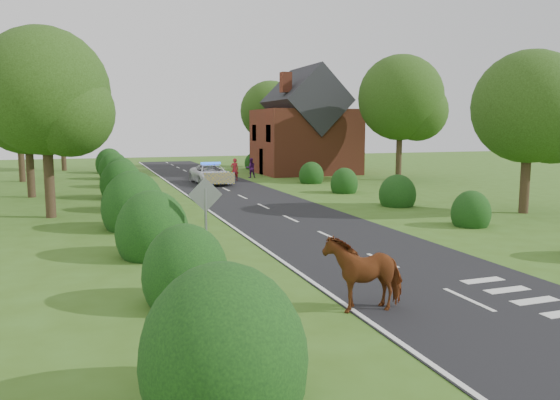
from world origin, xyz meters
name	(u,v)px	position (x,y,z in m)	size (l,w,h in m)	color
ground	(382,261)	(0.00, 0.00, 0.00)	(120.00, 120.00, 0.00)	#3C611A
road	(247,199)	(0.00, 15.00, 0.01)	(6.00, 70.00, 0.02)	black
road_markings	(228,205)	(-1.60, 12.93, 0.03)	(4.96, 70.00, 0.01)	white
hedgerow_left	(131,198)	(-6.51, 11.69, 0.75)	(2.75, 50.41, 3.00)	black
hedgerow_right	(385,193)	(6.60, 11.21, 0.55)	(2.10, 45.78, 2.10)	black
tree_left_a	(51,97)	(-9.75, 11.86, 5.34)	(5.74, 5.60, 8.38)	#332316
tree_left_b	(31,109)	(-11.25, 19.86, 5.04)	(5.74, 5.60, 8.07)	#332316
tree_left_c	(21,92)	(-12.70, 29.83, 6.53)	(6.97, 6.80, 10.22)	#332316
tree_left_d	(64,109)	(-10.23, 39.85, 5.64)	(6.15, 6.00, 8.89)	#332316
tree_right_a	(535,111)	(11.23, 5.87, 4.74)	(5.33, 5.20, 7.56)	#332316
tree_right_b	(405,101)	(14.29, 21.84, 5.94)	(6.56, 6.40, 9.40)	#332316
tree_right_c	(273,113)	(9.27, 37.85, 5.34)	(6.15, 6.00, 8.58)	#332316
road_sign	(205,206)	(-5.00, 2.00, 1.65)	(1.06, 0.08, 2.53)	gray
house	(305,130)	(9.49, 30.00, 3.79)	(8.00, 7.40, 9.17)	brown
cow	(364,277)	(-2.56, -3.60, 0.70)	(1.04, 1.96, 1.39)	brown
police_van	(211,174)	(-0.15, 23.87, 0.70)	(2.41, 5.12, 1.54)	white
pedestrian_red	(235,169)	(2.04, 25.62, 0.84)	(0.61, 0.40, 1.68)	#A91E28
pedestrian_purple	(251,168)	(3.85, 27.47, 0.78)	(0.76, 0.59, 1.56)	#431254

